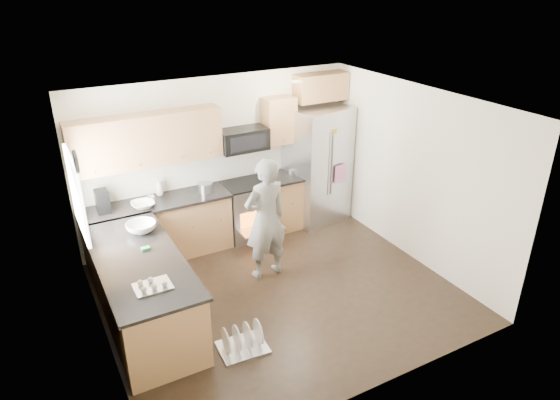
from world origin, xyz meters
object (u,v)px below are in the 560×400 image
person (266,219)px  refrigerator (318,165)px  stove_range (248,197)px  dish_rack (242,343)px

person → refrigerator: bearing=-148.3°
refrigerator → person: 2.03m
stove_range → person: (-0.29, -1.21, 0.21)m
stove_range → person: size_ratio=1.01×
stove_range → dish_rack: size_ratio=3.10×
stove_range → refrigerator: 1.37m
dish_rack → stove_range: bearing=63.3°
refrigerator → dish_rack: (-2.58, -2.49, -0.90)m
refrigerator → stove_range: bearing=170.3°
dish_rack → refrigerator: bearing=44.0°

